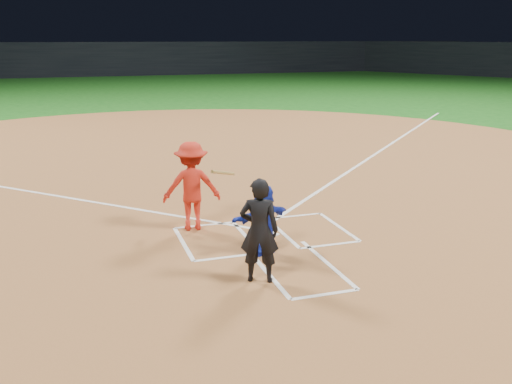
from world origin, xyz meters
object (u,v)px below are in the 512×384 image
object	(u,v)px
home_plate	(264,234)
batter_at_plate	(192,186)
umpire	(259,230)
catcher	(264,219)

from	to	relation	value
home_plate	batter_at_plate	world-z (taller)	batter_at_plate
umpire	batter_at_plate	xyz separation A→B (m)	(-0.47, 2.79, 0.05)
batter_at_plate	umpire	bearing A→B (deg)	-80.43
home_plate	umpire	xyz separation A→B (m)	(-0.77, -2.01, 0.82)
catcher	umpire	size ratio (longest dim) A/B	0.76
home_plate	catcher	distance (m)	1.16
home_plate	catcher	world-z (taller)	catcher
catcher	batter_at_plate	bearing A→B (deg)	-81.32
umpire	batter_at_plate	world-z (taller)	batter_at_plate
catcher	umpire	bearing A→B (deg)	48.58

